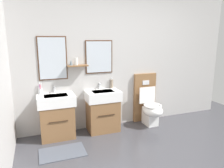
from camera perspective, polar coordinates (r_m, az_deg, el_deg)
wall_back at (r=4.17m, az=4.10°, el=7.79°), size 4.48×0.27×2.74m
bath_mat at (r=3.41m, az=-13.38°, el=-17.70°), size 0.68×0.44×0.01m
vanity_sink_left at (r=3.77m, az=-14.82°, el=-8.27°), size 0.62×0.46×0.76m
tap_on_left_sink at (r=3.80m, az=-15.43°, el=-1.29°), size 0.03×0.13×0.11m
vanity_sink_right at (r=3.92m, az=-2.59°, el=-7.03°), size 0.62×0.46×0.76m
tap_on_right_sink at (r=3.95m, az=-3.37°, el=-0.35°), size 0.03×0.13×0.11m
toilet at (r=4.30m, az=9.91°, el=-5.75°), size 0.48×0.62×1.00m
toothbrush_cup at (r=3.78m, az=-18.87°, el=-1.78°), size 0.07×0.07×0.21m
soap_dispenser at (r=4.02m, az=-0.10°, el=0.13°), size 0.06×0.06×0.20m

